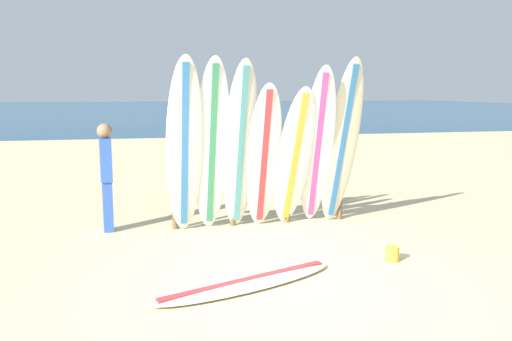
% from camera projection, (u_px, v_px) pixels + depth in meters
% --- Properties ---
extents(ground_plane, '(120.00, 120.00, 0.00)m').
position_uv_depth(ground_plane, '(284.00, 287.00, 5.46)').
color(ground_plane, beige).
extents(ocean_water, '(120.00, 80.00, 0.01)m').
position_uv_depth(ocean_water, '(151.00, 108.00, 61.34)').
color(ocean_water, navy).
rests_on(ocean_water, ground).
extents(surfboard_rack, '(2.73, 0.09, 1.03)m').
position_uv_depth(surfboard_rack, '(260.00, 183.00, 7.95)').
color(surfboard_rack, brown).
rests_on(surfboard_rack, ground).
extents(surfboard_leaning_far_left, '(0.56, 0.70, 2.54)m').
position_uv_depth(surfboard_leaning_far_left, '(185.00, 147.00, 7.25)').
color(surfboard_leaning_far_left, silver).
rests_on(surfboard_leaning_far_left, ground).
extents(surfboard_leaning_left, '(0.57, 0.69, 2.54)m').
position_uv_depth(surfboard_leaning_left, '(212.00, 146.00, 7.40)').
color(surfboard_leaning_left, white).
rests_on(surfboard_leaning_left, ground).
extents(surfboard_leaning_center_left, '(0.59, 0.67, 2.51)m').
position_uv_depth(surfboard_leaning_center_left, '(240.00, 146.00, 7.52)').
color(surfboard_leaning_center_left, silver).
rests_on(surfboard_leaning_center_left, ground).
extents(surfboard_leaning_center, '(0.53, 0.71, 2.18)m').
position_uv_depth(surfboard_leaning_center, '(264.00, 157.00, 7.55)').
color(surfboard_leaning_center, white).
rests_on(surfboard_leaning_center, ground).
extents(surfboard_leaning_center_right, '(0.63, 0.91, 2.13)m').
position_uv_depth(surfboard_leaning_center_right, '(294.00, 158.00, 7.61)').
color(surfboard_leaning_center_right, white).
rests_on(surfboard_leaning_center_right, ground).
extents(surfboard_leaning_right, '(0.61, 1.10, 2.42)m').
position_uv_depth(surfboard_leaning_right, '(317.00, 148.00, 7.67)').
color(surfboard_leaning_right, white).
rests_on(surfboard_leaning_right, ground).
extents(surfboard_leaning_far_right, '(0.61, 0.85, 2.54)m').
position_uv_depth(surfboard_leaning_far_right, '(342.00, 143.00, 7.74)').
color(surfboard_leaning_far_right, beige).
rests_on(surfboard_leaning_far_right, ground).
extents(surfboard_lying_on_sand, '(2.24, 1.26, 0.08)m').
position_uv_depth(surfboard_lying_on_sand, '(246.00, 282.00, 5.48)').
color(surfboard_lying_on_sand, white).
rests_on(surfboard_lying_on_sand, ground).
extents(beachgoer_standing, '(0.22, 0.27, 1.59)m').
position_uv_depth(beachgoer_standing, '(106.00, 173.00, 7.49)').
color(beachgoer_standing, '#3359B2').
rests_on(beachgoer_standing, ground).
extents(small_boat_offshore, '(2.09, 2.92, 0.71)m').
position_uv_depth(small_boat_offshore, '(189.00, 113.00, 42.53)').
color(small_boat_offshore, '#B22D28').
rests_on(small_boat_offshore, ocean_water).
extents(sand_bucket, '(0.17, 0.17, 0.18)m').
position_uv_depth(sand_bucket, '(392.00, 254.00, 6.26)').
color(sand_bucket, gold).
rests_on(sand_bucket, ground).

